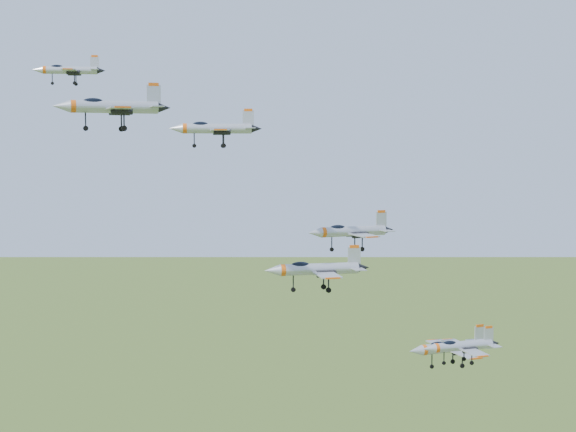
{
  "coord_description": "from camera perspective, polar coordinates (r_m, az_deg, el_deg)",
  "views": [
    {
      "loc": [
        0.02,
        -104.37,
        133.91
      ],
      "look_at": [
        9.42,
        -0.27,
        125.22
      ],
      "focal_mm": 50.0,
      "sensor_mm": 36.0,
      "label": 1
    }
  ],
  "objects": [
    {
      "name": "jet_right_high",
      "position": [
        87.14,
        -12.46,
        7.61
      ],
      "size": [
        12.24,
        10.34,
        3.3
      ],
      "rotation": [
        0.0,
        0.0,
        0.24
      ],
      "color": "#9FA3AB"
    },
    {
      "name": "jet_left_low",
      "position": [
        113.78,
        4.47,
        -1.07
      ],
      "size": [
        13.22,
        11.23,
        3.59
      ],
      "rotation": [
        0.0,
        0.0,
        0.28
      ],
      "color": "#9FA3AB"
    },
    {
      "name": "jet_right_low",
      "position": [
        96.3,
        2.01,
        -3.78
      ],
      "size": [
        13.05,
        10.87,
        3.49
      ],
      "rotation": [
        0.0,
        0.0,
        0.12
      ],
      "color": "#9FA3AB"
    },
    {
      "name": "jet_extra",
      "position": [
        120.46,
        11.45,
        -9.12
      ],
      "size": [
        13.72,
        11.66,
        3.73
      ],
      "rotation": [
        0.0,
        0.0,
        0.28
      ],
      "color": "#9FA3AB"
    },
    {
      "name": "jet_trail",
      "position": [
        105.52,
        12.19,
        -9.01
      ],
      "size": [
        10.89,
        9.17,
        2.93
      ],
      "rotation": [
        0.0,
        0.0,
        0.21
      ],
      "color": "#9FA3AB"
    },
    {
      "name": "jet_lead",
      "position": [
        122.45,
        -15.37,
        9.98
      ],
      "size": [
        10.44,
        8.62,
        2.79
      ],
      "rotation": [
        0.0,
        0.0,
        0.05
      ],
      "color": "#9FA3AB"
    },
    {
      "name": "jet_left_high",
      "position": [
        106.06,
        -5.26,
        6.23
      ],
      "size": [
        12.24,
        10.09,
        3.27
      ],
      "rotation": [
        0.0,
        0.0,
        0.04
      ],
      "color": "#9FA3AB"
    }
  ]
}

